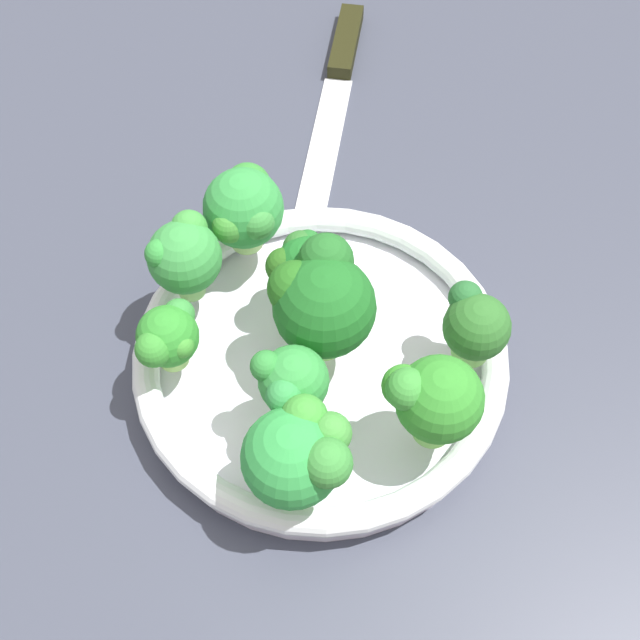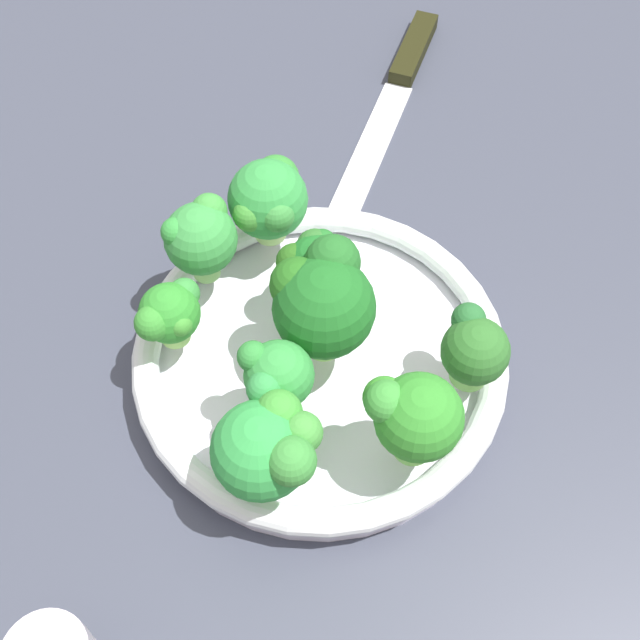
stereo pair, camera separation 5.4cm
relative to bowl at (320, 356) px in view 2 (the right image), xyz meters
The scene contains 12 objects.
ground_plane 4.08cm from the bowl, 86.04° to the right, with size 130.00×130.00×2.50cm, color #383C4A.
bowl is the anchor object (origin of this frame).
broccoli_floret_0 11.27cm from the bowl, 74.70° to the left, with size 5.27×4.52×5.46cm.
broccoli_floret_1 11.10cm from the bowl, 95.21° to the right, with size 4.81×4.25×5.05cm.
broccoli_floret_2 11.86cm from the bowl, 129.14° to the right, with size 5.34×5.18×6.57cm.
broccoli_floret_3 11.23cm from the bowl, 33.43° to the left, with size 5.50×6.09×7.10cm.
broccoli_floret_4 6.69cm from the bowl, behind, with size 4.90×5.13×5.89cm.
broccoli_floret_5 6.64cm from the bowl, 130.36° to the left, with size 7.97×6.89×8.14cm.
broccoli_floret_6 11.62cm from the bowl, 20.00° to the right, with size 6.17×6.76×6.85cm.
broccoli_floret_7 11.91cm from the bowl, 161.89° to the right, with size 6.53×5.85×6.81cm.
broccoli_floret_8 7.89cm from the bowl, 31.01° to the right, with size 4.79×4.81×6.33cm.
knife 31.22cm from the bowl, 164.00° to the left, with size 25.60×12.08×1.50cm.
Camera 2 is at (29.38, 1.55, 51.67)cm, focal length 45.74 mm.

